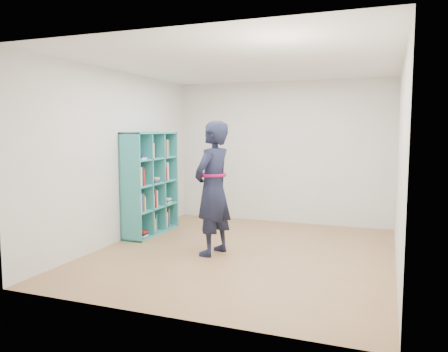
% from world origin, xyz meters
% --- Properties ---
extents(floor, '(4.50, 4.50, 0.00)m').
position_xyz_m(floor, '(0.00, 0.00, 0.00)').
color(floor, '#956C43').
rests_on(floor, ground).
extents(ceiling, '(4.50, 4.50, 0.00)m').
position_xyz_m(ceiling, '(0.00, 0.00, 2.60)').
color(ceiling, white).
rests_on(ceiling, wall_back).
extents(wall_left, '(0.02, 4.50, 2.60)m').
position_xyz_m(wall_left, '(-2.00, 0.00, 1.30)').
color(wall_left, silver).
rests_on(wall_left, floor).
extents(wall_right, '(0.02, 4.50, 2.60)m').
position_xyz_m(wall_right, '(2.00, 0.00, 1.30)').
color(wall_right, silver).
rests_on(wall_right, floor).
extents(wall_back, '(4.00, 0.02, 2.60)m').
position_xyz_m(wall_back, '(0.00, 2.25, 1.30)').
color(wall_back, silver).
rests_on(wall_back, floor).
extents(wall_front, '(4.00, 0.02, 2.60)m').
position_xyz_m(wall_front, '(0.00, -2.25, 1.30)').
color(wall_front, silver).
rests_on(wall_front, floor).
extents(bookshelf, '(0.37, 1.26, 1.68)m').
position_xyz_m(bookshelf, '(-1.83, 0.58, 0.82)').
color(bookshelf, teal).
rests_on(bookshelf, floor).
extents(person, '(0.58, 0.75, 1.84)m').
position_xyz_m(person, '(-0.37, -0.19, 0.92)').
color(person, black).
rests_on(person, floor).
extents(smartphone, '(0.02, 0.10, 0.12)m').
position_xyz_m(smartphone, '(-0.49, -0.08, 1.04)').
color(smartphone, silver).
rests_on(smartphone, person).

